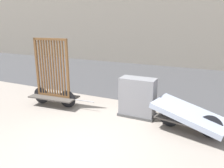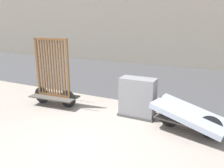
% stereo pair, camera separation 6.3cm
% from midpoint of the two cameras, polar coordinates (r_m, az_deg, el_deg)
% --- Properties ---
extents(ground_plane, '(60.00, 60.00, 0.00)m').
position_cam_midpoint_polar(ground_plane, '(5.28, -9.49, -15.85)').
color(ground_plane, gray).
extents(road_strip, '(56.00, 7.38, 0.01)m').
position_cam_midpoint_polar(road_strip, '(11.31, 11.11, 1.30)').
color(road_strip, '#424244').
rests_on(road_strip, ground_plane).
extents(bike_cart_with_bedframe, '(2.36, 0.84, 2.28)m').
position_cam_midpoint_polar(bike_cart_with_bedframe, '(7.61, -15.34, 0.15)').
color(bike_cart_with_bedframe, '#4C4742').
rests_on(bike_cart_with_bedframe, ground_plane).
extents(bike_cart_with_mattress, '(2.48, 1.35, 0.75)m').
position_cam_midpoint_polar(bike_cart_with_mattress, '(5.99, 19.27, -7.74)').
color(bike_cart_with_mattress, '#4C4742').
rests_on(bike_cart_with_mattress, ground_plane).
extents(utility_cabinet, '(1.11, 0.56, 1.19)m').
position_cam_midpoint_polar(utility_cabinet, '(6.61, 6.42, -3.82)').
color(utility_cabinet, '#4C4C4C').
rests_on(utility_cabinet, ground_plane).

